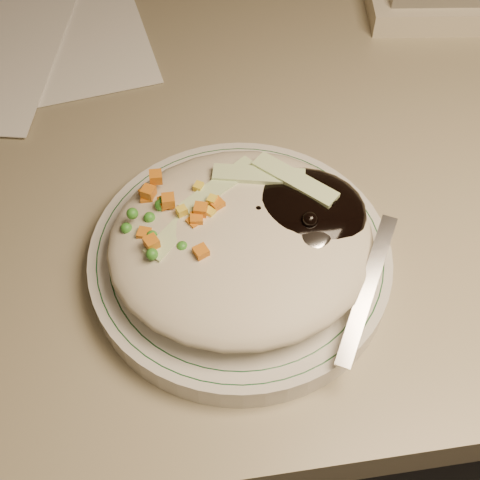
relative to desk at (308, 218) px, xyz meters
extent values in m
cube|color=gray|center=(0.00, 0.00, 0.18)|extent=(1.40, 0.70, 0.04)
cylinder|color=beige|center=(-0.11, -0.19, 0.21)|extent=(0.23, 0.23, 0.02)
torus|color=#144723|center=(-0.11, -0.19, 0.22)|extent=(0.21, 0.21, 0.00)
torus|color=#144723|center=(-0.11, -0.19, 0.22)|extent=(0.20, 0.20, 0.00)
ellipsoid|color=#B0A88E|center=(-0.11, -0.20, 0.24)|extent=(0.19, 0.18, 0.04)
ellipsoid|color=black|center=(-0.07, -0.18, 0.25)|extent=(0.10, 0.09, 0.03)
ellipsoid|color=orange|center=(-0.16, -0.18, 0.24)|extent=(0.08, 0.08, 0.02)
sphere|color=black|center=(-0.10, -0.18, 0.25)|extent=(0.01, 0.01, 0.01)
sphere|color=black|center=(-0.07, -0.18, 0.25)|extent=(0.01, 0.01, 0.01)
sphere|color=black|center=(-0.05, -0.18, 0.26)|extent=(0.01, 0.01, 0.01)
sphere|color=black|center=(-0.05, -0.17, 0.25)|extent=(0.01, 0.01, 0.01)
sphere|color=black|center=(-0.06, -0.20, 0.26)|extent=(0.01, 0.01, 0.01)
sphere|color=black|center=(-0.07, -0.18, 0.25)|extent=(0.01, 0.01, 0.01)
sphere|color=black|center=(-0.06, -0.17, 0.25)|extent=(0.01, 0.01, 0.01)
cube|color=#CC6C16|center=(-0.16, -0.17, 0.26)|extent=(0.01, 0.01, 0.01)
cube|color=#CC6C16|center=(-0.14, -0.19, 0.25)|extent=(0.01, 0.01, 0.01)
cube|color=#CC6C16|center=(-0.17, -0.15, 0.26)|extent=(0.01, 0.01, 0.01)
cube|color=#CC6C16|center=(-0.14, -0.18, 0.26)|extent=(0.01, 0.01, 0.01)
cube|color=#CC6C16|center=(-0.14, -0.19, 0.26)|extent=(0.01, 0.01, 0.01)
cube|color=#CC6C16|center=(-0.17, -0.15, 0.25)|extent=(0.01, 0.01, 0.01)
cube|color=#CC6C16|center=(-0.16, -0.17, 0.26)|extent=(0.01, 0.01, 0.01)
cube|color=#CC6C16|center=(-0.14, -0.19, 0.26)|extent=(0.01, 0.01, 0.01)
cube|color=#CC6C16|center=(-0.13, -0.18, 0.26)|extent=(0.01, 0.01, 0.01)
cube|color=#CC6C16|center=(-0.17, -0.15, 0.26)|extent=(0.01, 0.01, 0.01)
cube|color=#CC6C16|center=(-0.17, -0.20, 0.26)|extent=(0.01, 0.01, 0.01)
cube|color=#CC6C16|center=(-0.14, -0.21, 0.26)|extent=(0.01, 0.01, 0.01)
cube|color=#CC6C16|center=(-0.18, -0.19, 0.25)|extent=(0.01, 0.01, 0.01)
cube|color=#CC6C16|center=(-0.17, -0.16, 0.25)|extent=(0.01, 0.01, 0.01)
sphere|color=#388C28|center=(-0.14, -0.18, 0.25)|extent=(0.01, 0.01, 0.01)
sphere|color=#388C28|center=(-0.17, -0.21, 0.26)|extent=(0.01, 0.01, 0.01)
sphere|color=#388C28|center=(-0.17, -0.18, 0.26)|extent=(0.01, 0.01, 0.01)
sphere|color=#388C28|center=(-0.18, -0.18, 0.26)|extent=(0.01, 0.01, 0.01)
sphere|color=#388C28|center=(-0.14, -0.17, 0.25)|extent=(0.01, 0.01, 0.01)
sphere|color=#388C28|center=(-0.14, -0.20, 0.25)|extent=(0.01, 0.01, 0.01)
sphere|color=#388C28|center=(-0.16, -0.18, 0.25)|extent=(0.01, 0.01, 0.01)
sphere|color=#388C28|center=(-0.16, -0.20, 0.25)|extent=(0.01, 0.01, 0.01)
sphere|color=#388C28|center=(-0.19, -0.18, 0.25)|extent=(0.01, 0.01, 0.01)
sphere|color=#388C28|center=(-0.16, -0.17, 0.26)|extent=(0.01, 0.01, 0.01)
sphere|color=#388C28|center=(-0.17, -0.17, 0.26)|extent=(0.01, 0.01, 0.01)
sphere|color=#388C28|center=(-0.17, -0.19, 0.25)|extent=(0.01, 0.01, 0.01)
sphere|color=#388C28|center=(-0.15, -0.21, 0.26)|extent=(0.01, 0.01, 0.01)
sphere|color=#388C28|center=(-0.12, -0.16, 0.25)|extent=(0.01, 0.01, 0.01)
cube|color=yellow|center=(-0.15, -0.17, 0.25)|extent=(0.01, 0.01, 0.01)
cube|color=yellow|center=(-0.13, -0.18, 0.26)|extent=(0.01, 0.01, 0.01)
cube|color=yellow|center=(-0.16, -0.17, 0.25)|extent=(0.01, 0.01, 0.01)
cube|color=yellow|center=(-0.15, -0.18, 0.26)|extent=(0.01, 0.01, 0.01)
cube|color=yellow|center=(-0.16, -0.18, 0.25)|extent=(0.01, 0.01, 0.01)
cube|color=yellow|center=(-0.13, -0.17, 0.26)|extent=(0.01, 0.01, 0.01)
cube|color=yellow|center=(-0.14, -0.16, 0.26)|extent=(0.01, 0.01, 0.01)
cube|color=yellow|center=(-0.15, -0.18, 0.25)|extent=(0.01, 0.01, 0.01)
cube|color=#B2D18C|center=(-0.12, -0.16, 0.26)|extent=(0.06, 0.05, 0.00)
cube|color=#B2D18C|center=(-0.09, -0.15, 0.26)|extent=(0.07, 0.03, 0.00)
cube|color=#B2D18C|center=(-0.15, -0.19, 0.26)|extent=(0.06, 0.06, 0.00)
cube|color=#B2D18C|center=(-0.07, -0.16, 0.26)|extent=(0.06, 0.06, 0.00)
cube|color=#B2D18C|center=(-0.11, -0.20, 0.25)|extent=(0.07, 0.02, 0.00)
cube|color=#B2D18C|center=(-0.10, -0.18, 0.26)|extent=(0.07, 0.03, 0.00)
ellipsoid|color=silver|center=(-0.06, -0.20, 0.25)|extent=(0.05, 0.06, 0.01)
cube|color=silver|center=(-0.03, -0.25, 0.24)|extent=(0.07, 0.10, 0.03)
camera|label=1|loc=(-0.15, -0.48, 0.63)|focal=50.00mm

